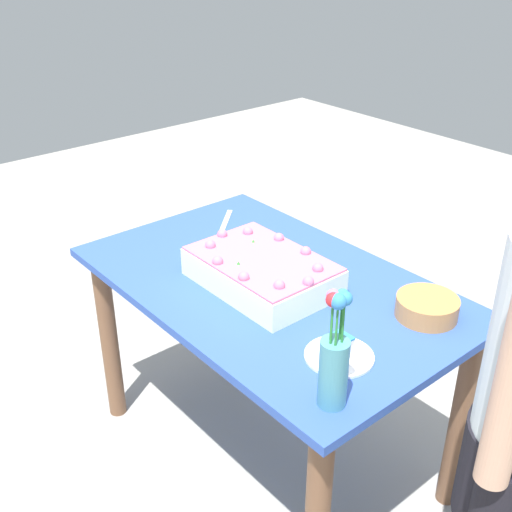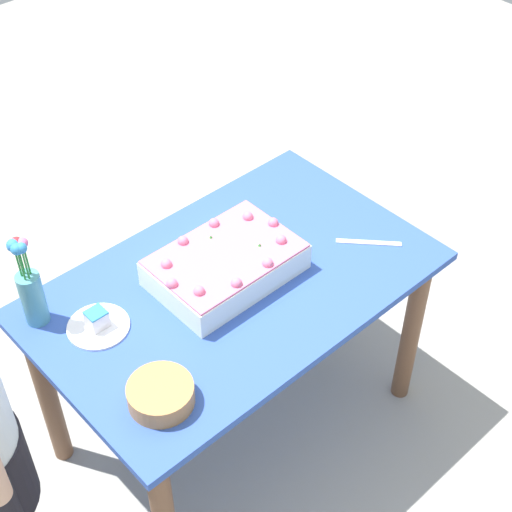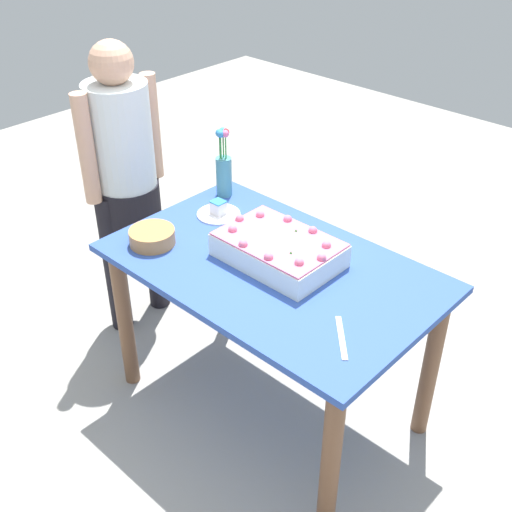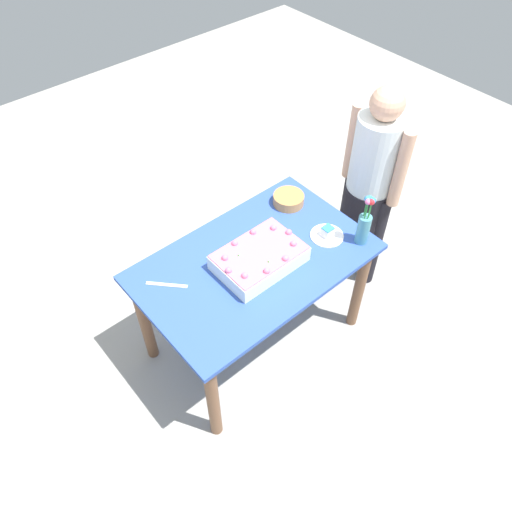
{
  "view_description": "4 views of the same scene",
  "coord_description": "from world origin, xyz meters",
  "px_view_note": "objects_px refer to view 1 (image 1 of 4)",
  "views": [
    {
      "loc": [
        -1.41,
        1.25,
        1.87
      ],
      "look_at": [
        0.02,
        0.05,
        0.88
      ],
      "focal_mm": 45.0,
      "sensor_mm": 36.0,
      "label": 1
    },
    {
      "loc": [
        -1.19,
        -1.41,
        2.6
      ],
      "look_at": [
        0.08,
        -0.03,
        0.87
      ],
      "focal_mm": 55.0,
      "sensor_mm": 36.0,
      "label": 2
    },
    {
      "loc": [
        1.41,
        -1.6,
        2.22
      ],
      "look_at": [
        -0.07,
        -0.02,
        0.8
      ],
      "focal_mm": 45.0,
      "sensor_mm": 36.0,
      "label": 3
    },
    {
      "loc": [
        1.22,
        1.42,
        2.87
      ],
      "look_at": [
        -0.01,
        0.0,
        0.81
      ],
      "focal_mm": 35.0,
      "sensor_mm": 36.0,
      "label": 4
    }
  ],
  "objects_px": {
    "sheet_cake": "(262,271)",
    "serving_plate_with_slice": "(339,352)",
    "fruit_bowl": "(427,307)",
    "cake_knife": "(226,222)",
    "flower_vase": "(334,360)"
  },
  "relations": [
    {
      "from": "sheet_cake",
      "to": "serving_plate_with_slice",
      "type": "relative_size",
      "value": 2.42
    },
    {
      "from": "fruit_bowl",
      "to": "serving_plate_with_slice",
      "type": "bearing_deg",
      "value": 85.6
    },
    {
      "from": "sheet_cake",
      "to": "cake_knife",
      "type": "bearing_deg",
      "value": -23.99
    },
    {
      "from": "sheet_cake",
      "to": "fruit_bowl",
      "type": "xyz_separation_m",
      "value": [
        -0.47,
        -0.26,
        -0.02
      ]
    },
    {
      "from": "cake_knife",
      "to": "fruit_bowl",
      "type": "xyz_separation_m",
      "value": [
        -0.95,
        -0.05,
        0.03
      ]
    },
    {
      "from": "flower_vase",
      "to": "fruit_bowl",
      "type": "height_order",
      "value": "flower_vase"
    },
    {
      "from": "serving_plate_with_slice",
      "to": "cake_knife",
      "type": "height_order",
      "value": "serving_plate_with_slice"
    },
    {
      "from": "cake_knife",
      "to": "flower_vase",
      "type": "xyz_separation_m",
      "value": [
        -1.04,
        0.46,
        0.14
      ]
    },
    {
      "from": "serving_plate_with_slice",
      "to": "flower_vase",
      "type": "relative_size",
      "value": 0.59
    },
    {
      "from": "sheet_cake",
      "to": "fruit_bowl",
      "type": "distance_m",
      "value": 0.54
    },
    {
      "from": "cake_knife",
      "to": "flower_vase",
      "type": "bearing_deg",
      "value": 23.32
    },
    {
      "from": "cake_knife",
      "to": "flower_vase",
      "type": "distance_m",
      "value": 1.15
    },
    {
      "from": "flower_vase",
      "to": "fruit_bowl",
      "type": "xyz_separation_m",
      "value": [
        0.09,
        -0.52,
        -0.11
      ]
    },
    {
      "from": "sheet_cake",
      "to": "fruit_bowl",
      "type": "height_order",
      "value": "sheet_cake"
    },
    {
      "from": "sheet_cake",
      "to": "serving_plate_with_slice",
      "type": "distance_m",
      "value": 0.45
    }
  ]
}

